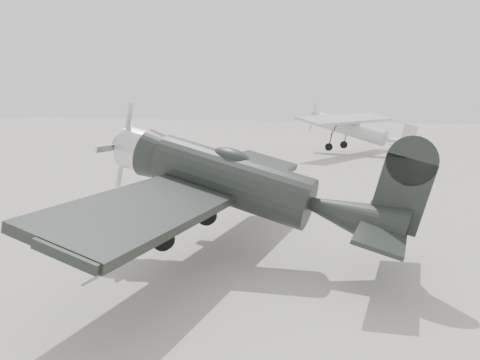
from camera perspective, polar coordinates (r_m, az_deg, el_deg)
The scene contains 3 objects.
ground at distance 13.86m, azimuth -0.58°, elevation -8.54°, with size 160.00×160.00×0.00m, color gray.
lowwing_monoplane at distance 12.60m, azimuth 0.81°, elevation -0.71°, with size 8.66×12.03×3.90m.
highwing_monoplane at distance 38.65m, azimuth 13.89°, elevation 6.37°, with size 9.03×12.38×3.56m.
Camera 1 is at (4.55, -12.35, 4.37)m, focal length 35.00 mm.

